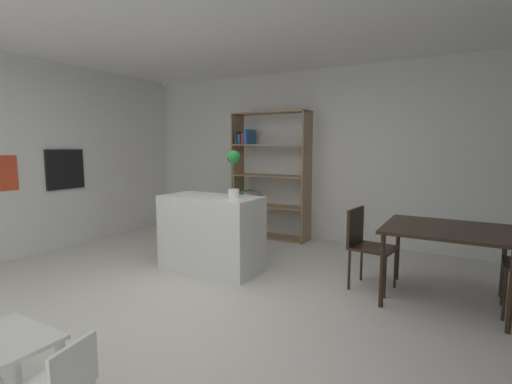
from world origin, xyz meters
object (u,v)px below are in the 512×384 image
at_px(kitchen_island, 211,233).
at_px(dining_chair_island_side, 365,240).
at_px(built_in_oven, 65,169).
at_px(child_table, 4,352).
at_px(dining_table, 447,235).
at_px(open_bookshelf, 266,174).
at_px(potted_plant_on_island, 234,168).

distance_m(kitchen_island, dining_chair_island_side, 1.81).
xyz_separation_m(built_in_oven, dining_chair_island_side, (4.28, 0.58, -0.66)).
distance_m(child_table, dining_chair_island_side, 3.22).
distance_m(dining_table, dining_chair_island_side, 0.79).
xyz_separation_m(open_bookshelf, child_table, (0.73, -4.43, -0.69)).
relative_size(built_in_oven, kitchen_island, 0.48).
relative_size(kitchen_island, dining_chair_island_side, 1.43).
distance_m(built_in_oven, open_bookshelf, 3.07).
bearing_deg(potted_plant_on_island, kitchen_island, -170.30).
bearing_deg(open_bookshelf, potted_plant_on_island, -73.43).
bearing_deg(built_in_oven, child_table, -38.22).
relative_size(kitchen_island, dining_table, 1.08).
distance_m(kitchen_island, open_bookshelf, 1.93).
bearing_deg(dining_chair_island_side, open_bookshelf, 60.63).
xyz_separation_m(kitchen_island, open_bookshelf, (-0.23, 1.82, 0.60)).
xyz_separation_m(kitchen_island, dining_table, (2.55, 0.35, 0.21)).
xyz_separation_m(child_table, dining_table, (2.04, 2.95, 0.30)).
height_order(child_table, dining_chair_island_side, dining_chair_island_side).
bearing_deg(dining_chair_island_side, kitchen_island, 108.23).
relative_size(kitchen_island, potted_plant_on_island, 2.20).
relative_size(built_in_oven, dining_table, 0.52).
height_order(built_in_oven, dining_table, built_in_oven).
relative_size(kitchen_island, open_bookshelf, 0.59).
distance_m(built_in_oven, kitchen_island, 2.62).
height_order(potted_plant_on_island, child_table, potted_plant_on_island).
relative_size(potted_plant_on_island, child_table, 0.97).
bearing_deg(child_table, dining_table, 55.36).
xyz_separation_m(built_in_oven, potted_plant_on_island, (2.81, 0.28, 0.08)).
bearing_deg(dining_chair_island_side, child_table, 163.74).
xyz_separation_m(potted_plant_on_island, dining_chair_island_side, (1.47, 0.31, -0.75)).
bearing_deg(child_table, dining_chair_island_side, 66.88).
height_order(potted_plant_on_island, dining_table, potted_plant_on_island).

